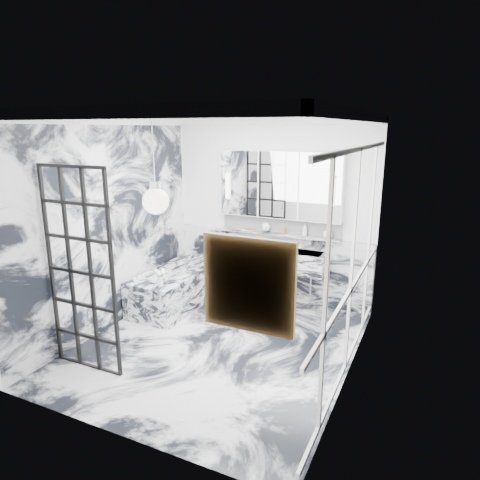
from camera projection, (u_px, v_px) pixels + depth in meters
The scene contains 25 objects.
floor at pixel (218, 345), 5.36m from camera, with size 3.60×3.60×0.00m, color silver.
ceiling at pixel (214, 113), 4.65m from camera, with size 3.60×3.60×0.00m, color white.
wall_back at pixel (271, 211), 6.58m from camera, with size 3.60×3.60×0.00m, color white.
wall_front at pixel (110, 288), 3.42m from camera, with size 3.60×3.60×0.00m, color white.
wall_left at pixel (110, 225), 5.66m from camera, with size 3.60×3.60×0.00m, color white.
wall_right at pixel (355, 254), 4.34m from camera, with size 3.60×3.60×0.00m, color white.
marble_clad_back at pixel (270, 266), 6.78m from camera, with size 3.18×0.05×1.05m, color silver.
marble_clad_left at pixel (111, 229), 5.67m from camera, with size 0.02×3.56×2.68m, color silver.
panel_molding at pixel (352, 263), 4.38m from camera, with size 0.03×3.40×2.30m, color white.
soap_bottle_a at pixel (305, 230), 6.32m from camera, with size 0.07×0.07×0.19m, color #8C5919.
soap_bottle_b at pixel (329, 233), 6.17m from camera, with size 0.07×0.07×0.16m, color #4C4C51.
soap_bottle_c at pixel (327, 233), 6.18m from camera, with size 0.13×0.13×0.16m, color silver.
face_pot at pixel (266, 227), 6.58m from camera, with size 0.14×0.14×0.14m, color white.
amber_bottle at pixel (284, 230), 6.46m from camera, with size 0.04×0.04×0.10m, color #8C5919.
flower_vase at pixel (160, 282), 5.82m from camera, with size 0.07×0.07×0.12m, color silver.
crittall_door at pixel (81, 272), 4.60m from camera, with size 0.88×0.04×2.27m, color black, non-canonical shape.
artwork at pixel (249, 285), 2.91m from camera, with size 0.57×0.06×0.57m, color #C15813.
pendant_light at pixel (156, 201), 3.61m from camera, with size 0.22×0.22×0.22m, color white.
trough_sink at pixel (274, 258), 6.47m from camera, with size 1.60×0.45×0.30m, color silver.
ledge at pixel (278, 234), 6.53m from camera, with size 1.90×0.14×0.04m, color silver.
subway_tile at pixel (280, 225), 6.55m from camera, with size 1.90×0.03×0.23m, color white.
mirror_cabinet at pixel (280, 185), 6.34m from camera, with size 1.90×0.16×1.00m, color white.
sconce_left at pixel (227, 185), 6.61m from camera, with size 0.07×0.07×0.40m, color white.
sconce_right at pixel (333, 192), 5.93m from camera, with size 0.07×0.07×0.40m, color white.
bathtub at pixel (177, 287), 6.55m from camera, with size 0.75×1.65×0.55m, color silver.
Camera 1 is at (2.31, -4.27, 2.64)m, focal length 32.00 mm.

